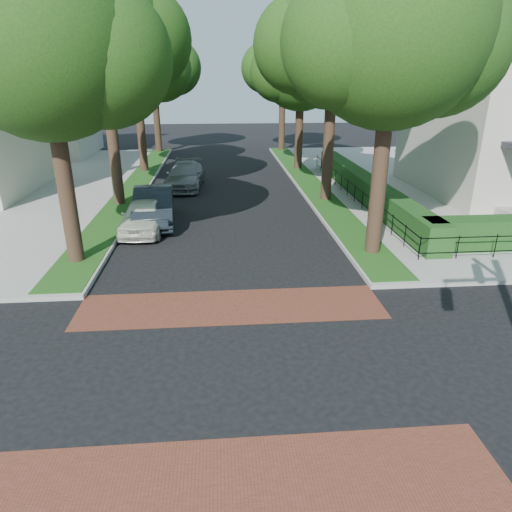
# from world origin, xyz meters

# --- Properties ---
(ground) EXTENTS (120.00, 120.00, 0.00)m
(ground) POSITION_xyz_m (0.00, 0.00, 0.00)
(ground) COLOR black
(ground) RESTS_ON ground
(crosswalk_far) EXTENTS (9.00, 2.20, 0.01)m
(crosswalk_far) POSITION_xyz_m (0.00, 3.20, 0.01)
(crosswalk_far) COLOR brown
(crosswalk_far) RESTS_ON ground
(crosswalk_near) EXTENTS (9.00, 2.20, 0.01)m
(crosswalk_near) POSITION_xyz_m (0.00, -3.20, 0.01)
(crosswalk_near) COLOR brown
(crosswalk_near) RESTS_ON ground
(grass_strip_ne) EXTENTS (1.60, 29.80, 0.02)m
(grass_strip_ne) POSITION_xyz_m (5.40, 19.10, 0.16)
(grass_strip_ne) COLOR #214213
(grass_strip_ne) RESTS_ON sidewalk_ne
(grass_strip_nw) EXTENTS (1.60, 29.80, 0.02)m
(grass_strip_nw) POSITION_xyz_m (-5.40, 19.10, 0.16)
(grass_strip_nw) COLOR #214213
(grass_strip_nw) RESTS_ON sidewalk_nw
(tree_right_near) EXTENTS (7.75, 6.67, 10.66)m
(tree_right_near) POSITION_xyz_m (5.60, 7.24, 7.63)
(tree_right_near) COLOR black
(tree_right_near) RESTS_ON sidewalk_ne
(tree_right_mid) EXTENTS (8.25, 7.09, 11.22)m
(tree_right_mid) POSITION_xyz_m (5.61, 15.25, 7.99)
(tree_right_mid) COLOR black
(tree_right_mid) RESTS_ON sidewalk_ne
(tree_right_far) EXTENTS (7.25, 6.23, 9.74)m
(tree_right_far) POSITION_xyz_m (5.60, 24.22, 6.91)
(tree_right_far) COLOR black
(tree_right_far) RESTS_ON sidewalk_ne
(tree_right_back) EXTENTS (7.50, 6.45, 10.20)m
(tree_right_back) POSITION_xyz_m (5.60, 33.23, 7.27)
(tree_right_back) COLOR black
(tree_right_back) RESTS_ON sidewalk_ne
(tree_left_near) EXTENTS (7.50, 6.45, 10.20)m
(tree_left_near) POSITION_xyz_m (-5.40, 7.23, 7.27)
(tree_left_near) COLOR black
(tree_left_near) RESTS_ON sidewalk_nw
(tree_left_mid) EXTENTS (8.00, 6.88, 11.48)m
(tree_left_mid) POSITION_xyz_m (-5.39, 15.24, 8.34)
(tree_left_mid) COLOR black
(tree_left_mid) RESTS_ON sidewalk_nw
(tree_left_far) EXTENTS (7.00, 6.02, 9.86)m
(tree_left_far) POSITION_xyz_m (-5.40, 24.22, 7.12)
(tree_left_far) COLOR black
(tree_left_far) RESTS_ON sidewalk_nw
(tree_left_back) EXTENTS (7.75, 6.66, 10.44)m
(tree_left_back) POSITION_xyz_m (-5.40, 33.24, 7.41)
(tree_left_back) COLOR black
(tree_left_back) RESTS_ON sidewalk_nw
(hedge_main_road) EXTENTS (1.00, 18.00, 1.20)m
(hedge_main_road) POSITION_xyz_m (7.70, 15.00, 0.75)
(hedge_main_road) COLOR #1B3B14
(hedge_main_road) RESTS_ON sidewalk_ne
(fence_main_road) EXTENTS (0.06, 18.00, 0.90)m
(fence_main_road) POSITION_xyz_m (6.90, 15.00, 0.60)
(fence_main_road) COLOR black
(fence_main_road) RESTS_ON sidewalk_ne
(house_left_far) EXTENTS (10.00, 9.00, 10.14)m
(house_left_far) POSITION_xyz_m (-15.49, 31.99, 5.04)
(house_left_far) COLOR beige
(house_left_far) RESTS_ON sidewalk_nw
(parked_car_front) EXTENTS (1.94, 4.36, 1.46)m
(parked_car_front) POSITION_xyz_m (-3.54, 10.69, 0.73)
(parked_car_front) COLOR silver
(parked_car_front) RESTS_ON ground
(parked_car_middle) EXTENTS (2.16, 5.10, 1.64)m
(parked_car_middle) POSITION_xyz_m (-3.28, 11.79, 0.82)
(parked_car_middle) COLOR black
(parked_car_middle) RESTS_ON ground
(parked_car_rear) EXTENTS (2.40, 5.22, 1.48)m
(parked_car_rear) POSITION_xyz_m (-2.30, 19.05, 0.74)
(parked_car_rear) COLOR slate
(parked_car_rear) RESTS_ON ground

